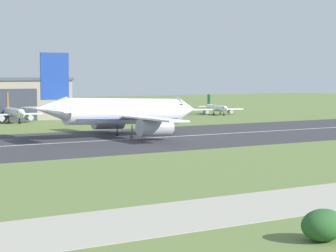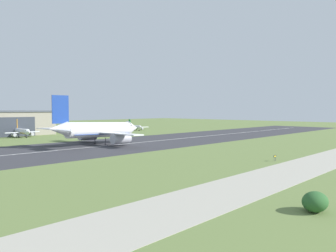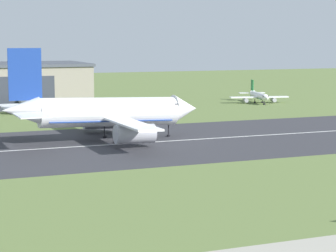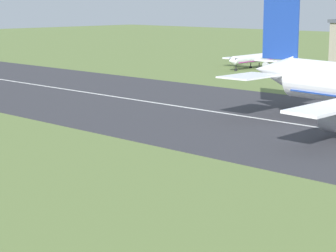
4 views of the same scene
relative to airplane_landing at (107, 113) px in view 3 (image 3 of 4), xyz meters
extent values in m
plane|color=olive|center=(-17.90, -61.08, -5.95)|extent=(679.30, 679.30, 0.00)
cube|color=#333338|center=(-17.90, -5.76, -5.92)|extent=(439.30, 52.02, 0.06)
cube|color=silver|center=(-17.90, -5.76, -5.89)|extent=(395.37, 0.70, 0.01)
cylinder|color=white|center=(0.44, 0.01, 0.24)|extent=(30.33, 6.85, 7.01)
cone|color=white|center=(18.25, 0.39, 0.24)|extent=(5.88, 6.33, 6.36)
cone|color=white|center=(-18.31, -0.39, 1.35)|extent=(7.71, 5.75, 5.78)
cube|color=black|center=(15.18, 0.33, 1.48)|extent=(1.22, 5.30, 0.47)
cube|color=navy|center=(0.44, 0.01, -1.47)|extent=(27.16, 6.48, 0.92)
cube|color=white|center=(1.32, -13.18, -0.85)|extent=(5.61, 20.30, 0.54)
cylinder|color=#A8A8B2|center=(2.32, -11.54, -3.02)|extent=(8.25, 4.02, 4.06)
cube|color=white|center=(0.75, 13.22, -0.85)|extent=(5.61, 20.30, 0.54)
cylinder|color=#A8A8B2|center=(1.82, 11.63, -3.02)|extent=(8.25, 4.02, 4.06)
cube|color=navy|center=(-17.19, -0.37, 8.62)|extent=(6.76, 0.42, 10.55)
cube|color=white|center=(-17.42, -8.23, 1.17)|extent=(6.11, 9.62, 0.24)
cube|color=white|center=(-17.76, 7.47, 1.17)|extent=(6.11, 9.62, 0.24)
cylinder|color=black|center=(14.26, 0.31, -4.41)|extent=(0.24, 0.24, 3.08)
cylinder|color=black|center=(14.26, 0.31, -5.73)|extent=(0.84, 0.84, 0.44)
cylinder|color=black|center=(0.62, -3.71, -4.41)|extent=(0.24, 0.24, 3.08)
cylinder|color=black|center=(0.62, -3.71, -5.73)|extent=(0.84, 0.84, 0.44)
cylinder|color=black|center=(0.46, 3.74, -4.41)|extent=(0.24, 0.24, 3.08)
cylinder|color=black|center=(0.46, 3.74, -5.73)|extent=(0.84, 0.84, 0.44)
cylinder|color=silver|center=(-7.18, 59.65, -2.76)|extent=(3.02, 13.56, 2.83)
cone|color=silver|center=(-7.30, 51.62, -2.76)|extent=(2.86, 2.58, 2.83)
cone|color=silver|center=(-7.06, 68.10, -2.25)|extent=(2.59, 3.43, 2.54)
cube|color=black|center=(-7.28, 53.01, -2.20)|extent=(2.42, 1.13, 0.44)
cube|color=orange|center=(-7.18, 59.65, -3.54)|extent=(2.86, 12.21, 0.20)
cube|color=silver|center=(-12.30, 59.45, -3.26)|extent=(7.43, 2.44, 0.40)
cylinder|color=#A8A8B2|center=(-11.71, 58.98, -4.38)|extent=(1.80, 3.70, 1.75)
cube|color=silver|center=(-2.07, 59.30, -3.26)|extent=(7.43, 2.44, 0.40)
cylinder|color=#A8A8B2|center=(-2.67, 58.85, -4.38)|extent=(1.80, 3.70, 1.75)
cube|color=orange|center=(-7.07, 67.60, 1.05)|extent=(0.32, 3.08, 4.80)
cube|color=silver|center=(-10.64, 68.05, -2.34)|extent=(4.36, 2.75, 0.24)
cube|color=silver|center=(-3.49, 67.94, -2.34)|extent=(4.36, 2.75, 0.24)
cylinder|color=black|center=(-7.26, 54.09, -5.06)|extent=(0.24, 0.24, 1.78)
cylinder|color=black|center=(-7.26, 54.09, -5.73)|extent=(0.84, 0.84, 0.44)
cylinder|color=black|center=(-8.87, 59.90, -5.06)|extent=(0.24, 0.24, 1.78)
cylinder|color=black|center=(-8.87, 59.90, -5.73)|extent=(0.84, 0.84, 0.44)
cylinder|color=black|center=(-5.48, 59.85, -5.06)|extent=(0.24, 0.24, 1.78)
cylinder|color=black|center=(-5.48, 59.85, -5.73)|extent=(0.84, 0.84, 0.44)
cylinder|color=white|center=(71.84, 61.56, -3.51)|extent=(5.52, 15.03, 2.27)
cone|color=white|center=(69.97, 53.30, -3.51)|extent=(2.67, 2.50, 2.27)
cone|color=white|center=(73.80, 70.15, -3.10)|extent=(2.60, 3.11, 2.04)
cube|color=black|center=(70.22, 54.40, -3.06)|extent=(2.13, 1.50, 0.44)
cube|color=#1E7238|center=(71.84, 61.56, -4.13)|extent=(5.07, 13.55, 0.20)
cube|color=white|center=(66.28, 62.52, -3.91)|extent=(9.31, 4.30, 0.40)
cylinder|color=#A8A8B2|center=(66.88, 61.90, -4.86)|extent=(2.03, 3.19, 1.41)
cube|color=white|center=(77.28, 60.02, -3.91)|extent=(9.31, 4.30, 0.40)
cylinder|color=#A8A8B2|center=(76.47, 59.72, -4.86)|extent=(2.03, 3.19, 1.41)
cube|color=#1E7238|center=(73.71, 69.76, -0.45)|extent=(0.82, 2.47, 3.86)
cube|color=white|center=(71.00, 70.78, -3.17)|extent=(3.87, 2.88, 0.24)
cube|color=white|center=(76.60, 69.51, -3.17)|extent=(3.87, 2.88, 0.24)
cylinder|color=black|center=(70.46, 55.47, -5.30)|extent=(0.24, 0.24, 1.31)
cylinder|color=black|center=(70.46, 55.47, -5.73)|extent=(0.84, 0.84, 0.44)
cylinder|color=black|center=(70.56, 62.06, -5.30)|extent=(0.24, 0.24, 1.31)
cylinder|color=black|center=(70.56, 62.06, -5.73)|extent=(0.84, 0.84, 0.44)
cylinder|color=black|center=(73.22, 61.46, -5.30)|extent=(0.24, 0.24, 1.31)
cylinder|color=black|center=(73.22, 61.46, -5.73)|extent=(0.84, 0.84, 0.44)
camera|label=1|loc=(-71.69, -139.30, 8.81)|focal=70.00mm
camera|label=2|loc=(-77.47, -114.00, 8.54)|focal=35.00mm
camera|label=3|loc=(-39.06, -133.78, 15.64)|focal=70.00mm
camera|label=4|loc=(45.04, -90.65, 12.73)|focal=70.00mm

